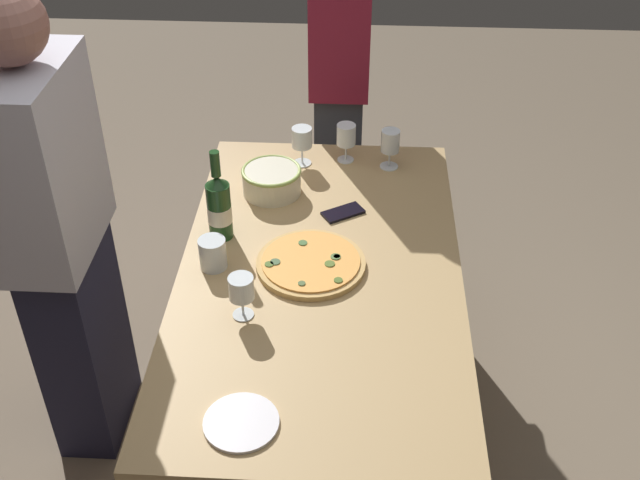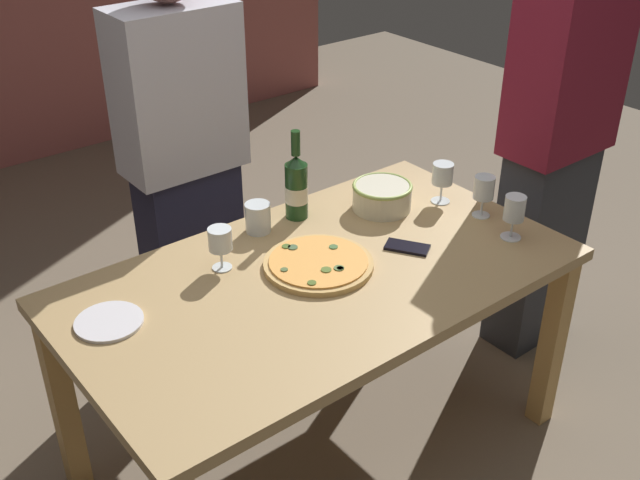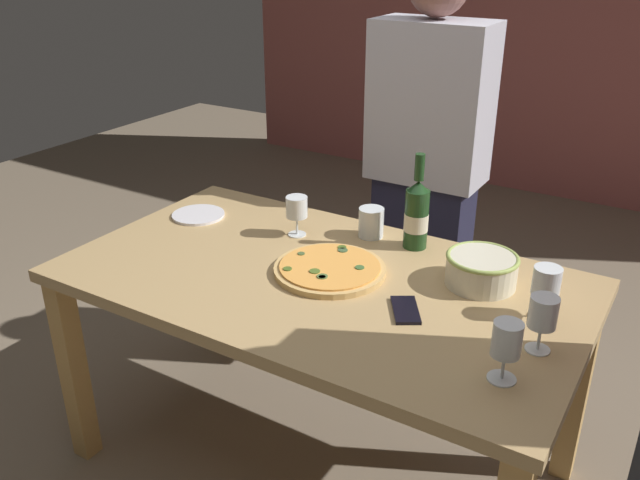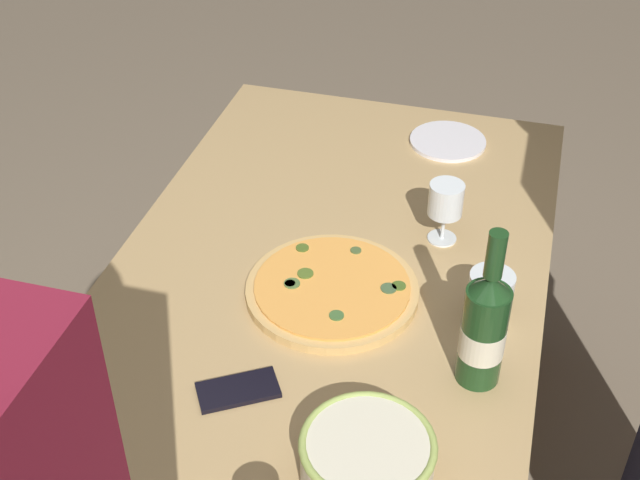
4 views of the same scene
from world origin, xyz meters
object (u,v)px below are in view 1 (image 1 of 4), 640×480
at_px(wine_bottle, 219,206).
at_px(wine_glass_far_right, 390,143).
at_px(cup_amber, 213,254).
at_px(side_plate, 241,422).
at_px(person_guest_left, 60,241).
at_px(wine_glass_near_pizza, 302,139).
at_px(dining_table, 320,292).
at_px(wine_glass_by_bottle, 241,289).
at_px(serving_bowl, 272,180).
at_px(pizza, 311,263).
at_px(wine_glass_far_left, 346,137).
at_px(person_host, 340,74).
at_px(cell_phone, 343,213).

xyz_separation_m(wine_bottle, wine_glass_far_right, (0.48, -0.57, -0.02)).
relative_size(cup_amber, side_plate, 0.53).
bearing_deg(wine_glass_far_right, person_guest_left, 121.67).
bearing_deg(wine_glass_near_pizza, dining_table, -170.82).
relative_size(wine_glass_near_pizza, wine_glass_by_bottle, 1.07).
height_order(dining_table, wine_glass_near_pizza, wine_glass_near_pizza).
xyz_separation_m(wine_glass_near_pizza, wine_glass_by_bottle, (-0.87, 0.11, -0.01)).
height_order(cup_amber, side_plate, cup_amber).
distance_m(serving_bowl, wine_glass_far_right, 0.47).
xyz_separation_m(dining_table, serving_bowl, (0.44, 0.20, 0.15)).
distance_m(dining_table, wine_glass_far_right, 0.71).
bearing_deg(pizza, person_guest_left, 91.66).
relative_size(dining_table, wine_bottle, 4.92).
bearing_deg(cup_amber, wine_glass_by_bottle, -150.61).
distance_m(wine_glass_near_pizza, wine_glass_by_bottle, 0.88).
bearing_deg(serving_bowl, wine_glass_far_left, -47.26).
relative_size(pizza, serving_bowl, 1.62).
bearing_deg(dining_table, cup_amber, 90.56).
height_order(wine_glass_far_left, person_host, person_host).
bearing_deg(wine_glass_by_bottle, serving_bowl, -1.33).
distance_m(wine_glass_far_left, cell_phone, 0.38).
bearing_deg(dining_table, wine_bottle, 64.10).
distance_m(wine_glass_by_bottle, cell_phone, 0.62).
relative_size(cup_amber, cell_phone, 0.72).
relative_size(side_plate, cell_phone, 1.35).
height_order(wine_glass_near_pizza, person_guest_left, person_guest_left).
height_order(wine_bottle, person_guest_left, person_guest_left).
relative_size(wine_bottle, person_guest_left, 0.20).
xyz_separation_m(wine_glass_by_bottle, person_guest_left, (0.22, 0.61, -0.02)).
bearing_deg(serving_bowl, person_host, -17.75).
bearing_deg(pizza, dining_table, -119.79).
distance_m(cell_phone, person_guest_left, 0.95).
height_order(dining_table, person_host, person_host).
relative_size(dining_table, wine_glass_near_pizza, 10.53).
bearing_deg(cup_amber, wine_glass_far_right, -41.30).
bearing_deg(wine_glass_far_left, side_plate, 170.26).
distance_m(wine_glass_by_bottle, person_host, 1.38).
height_order(wine_glass_far_left, person_guest_left, person_guest_left).
height_order(wine_glass_far_left, side_plate, wine_glass_far_left).
distance_m(wine_glass_far_right, person_host, 0.53).
distance_m(wine_glass_far_left, person_host, 0.45).
relative_size(serving_bowl, wine_glass_near_pizza, 1.42).
relative_size(wine_glass_far_right, cell_phone, 1.08).
bearing_deg(wine_glass_far_left, person_host, 4.97).
bearing_deg(wine_glass_far_left, serving_bowl, 132.74).
height_order(cell_phone, person_guest_left, person_guest_left).
xyz_separation_m(wine_glass_far_left, person_guest_left, (-0.69, 0.88, -0.02)).
height_order(pizza, serving_bowl, serving_bowl).
bearing_deg(serving_bowl, pizza, -158.29).
bearing_deg(serving_bowl, wine_glass_by_bottle, 178.67).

